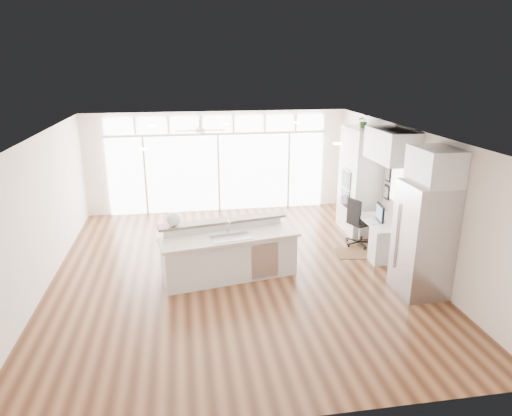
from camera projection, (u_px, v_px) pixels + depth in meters
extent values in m
cube|color=#482716|center=(237.00, 271.00, 9.00)|extent=(7.00, 8.00, 0.02)
cube|color=white|center=(235.00, 134.00, 8.17)|extent=(7.00, 8.00, 0.02)
cube|color=white|center=(218.00, 162.00, 12.34)|extent=(7.00, 0.04, 2.70)
cube|color=white|center=(281.00, 318.00, 4.83)|extent=(7.00, 0.04, 2.70)
cube|color=white|center=(39.00, 215.00, 8.05)|extent=(0.04, 8.00, 2.70)
cube|color=white|center=(409.00, 197.00, 9.12)|extent=(0.04, 8.00, 2.70)
cube|color=white|center=(219.00, 173.00, 12.38)|extent=(5.80, 0.06, 2.08)
cube|color=white|center=(217.00, 124.00, 11.97)|extent=(5.90, 0.06, 0.40)
cube|color=white|center=(401.00, 184.00, 9.34)|extent=(0.04, 0.85, 0.85)
cube|color=silver|center=(200.00, 126.00, 10.79)|extent=(1.16, 1.16, 0.32)
cube|color=white|center=(233.00, 134.00, 8.37)|extent=(3.40, 3.00, 0.02)
cube|color=silver|center=(359.00, 181.00, 10.79)|extent=(0.64, 1.20, 2.50)
cube|color=silver|center=(381.00, 238.00, 9.65)|extent=(0.72, 1.30, 0.76)
cube|color=silver|center=(392.00, 146.00, 9.05)|extent=(0.64, 1.30, 0.64)
cube|color=#A8A7AC|center=(423.00, 239.00, 7.90)|extent=(0.76, 0.90, 2.00)
cube|color=silver|center=(435.00, 166.00, 7.51)|extent=(0.64, 0.90, 0.60)
cube|color=black|center=(388.00, 183.00, 9.97)|extent=(0.06, 0.22, 0.80)
cube|color=silver|center=(230.00, 253.00, 8.56)|extent=(2.74, 1.45, 1.04)
cube|color=#392312|center=(357.00, 253.00, 9.81)|extent=(0.95, 0.75, 0.01)
cube|color=black|center=(360.00, 222.00, 10.12)|extent=(0.71, 0.69, 1.09)
sphere|color=white|center=(174.00, 219.00, 8.41)|extent=(0.34, 0.34, 0.27)
cube|color=black|center=(380.00, 213.00, 9.46)|extent=(0.13, 0.47, 0.38)
cube|color=white|center=(372.00, 221.00, 9.49)|extent=(0.15, 0.36, 0.02)
imported|color=#2C622A|center=(364.00, 122.00, 10.38)|extent=(0.31, 0.34, 0.24)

